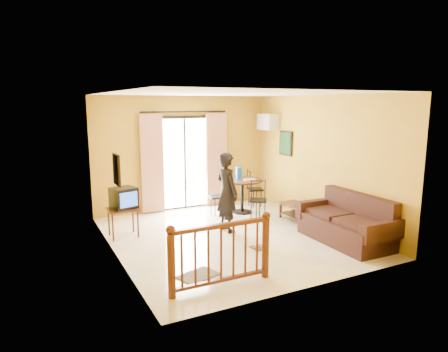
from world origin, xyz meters
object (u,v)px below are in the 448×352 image
sofa (347,224)px  standing_person (227,192)px  dining_table (242,186)px  television (124,198)px  coffee_table (297,210)px

sofa → standing_person: (-1.76, 1.62, 0.48)m
dining_table → standing_person: standing_person is taller
television → sofa: (3.73, -2.23, -0.44)m
coffee_table → standing_person: standing_person is taller
dining_table → sofa: 2.84m
sofa → dining_table: bearing=107.0°
television → coffee_table: bearing=-25.0°
television → dining_table: television is taller
television → dining_table: bearing=-5.4°
coffee_table → sofa: (0.01, -1.56, 0.09)m
coffee_table → sofa: size_ratio=0.43×
sofa → standing_person: bearing=138.4°
coffee_table → dining_table: bearing=123.6°
sofa → coffee_table: bearing=91.4°
sofa → standing_person: standing_person is taller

